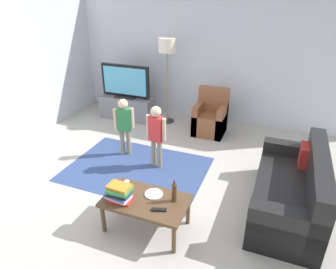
{
  "coord_description": "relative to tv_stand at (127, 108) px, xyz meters",
  "views": [
    {
      "loc": [
        1.52,
        -3.23,
        2.67
      ],
      "look_at": [
        0.0,
        0.6,
        0.65
      ],
      "focal_mm": 32.27,
      "sensor_mm": 36.0,
      "label": 1
    }
  ],
  "objects": [
    {
      "name": "tv",
      "position": [
        0.0,
        -0.02,
        0.6
      ],
      "size": [
        1.1,
        0.28,
        0.71
      ],
      "color": "black",
      "rests_on": "tv_stand"
    },
    {
      "name": "armchair",
      "position": [
        1.91,
        -0.04,
        0.05
      ],
      "size": [
        0.6,
        0.6,
        0.9
      ],
      "color": "brown",
      "rests_on": "ground"
    },
    {
      "name": "wall_back",
      "position": [
        1.65,
        0.7,
        1.11
      ],
      "size": [
        6.0,
        0.12,
        2.7
      ],
      "primitive_type": "cube",
      "color": "silver",
      "rests_on": "ground"
    },
    {
      "name": "bottle",
      "position": [
        2.19,
        -2.88,
        0.29
      ],
      "size": [
        0.06,
        0.06,
        0.29
      ],
      "color": "#4C3319",
      "rests_on": "coffee_table"
    },
    {
      "name": "plate",
      "position": [
        1.92,
        -2.86,
        0.18
      ],
      "size": [
        0.22,
        0.22,
        0.02
      ],
      "color": "white",
      "rests_on": "coffee_table"
    },
    {
      "name": "area_rug",
      "position": [
        1.15,
        -1.85,
        -0.24
      ],
      "size": [
        2.2,
        1.6,
        0.01
      ],
      "primitive_type": "cube",
      "color": "#33477A",
      "rests_on": "ground"
    },
    {
      "name": "ground",
      "position": [
        1.65,
        -2.3,
        -0.24
      ],
      "size": [
        7.8,
        7.8,
        0.0
      ],
      "primitive_type": "plane",
      "color": "#B2ADA3"
    },
    {
      "name": "floor_lamp",
      "position": [
        0.9,
        0.15,
        1.3
      ],
      "size": [
        0.36,
        0.36,
        1.78
      ],
      "color": "#262626",
      "rests_on": "ground"
    },
    {
      "name": "tv_remote",
      "position": [
        2.09,
        -3.1,
        0.19
      ],
      "size": [
        0.18,
        0.1,
        0.02
      ],
      "primitive_type": "cube",
      "rotation": [
        0.0,
        0.0,
        0.33
      ],
      "color": "black",
      "rests_on": "coffee_table"
    },
    {
      "name": "coffee_table",
      "position": [
        1.87,
        -2.98,
        0.13
      ],
      "size": [
        1.0,
        0.6,
        0.42
      ],
      "color": "#513823",
      "rests_on": "ground"
    },
    {
      "name": "book_stack",
      "position": [
        1.59,
        -3.1,
        0.28
      ],
      "size": [
        0.31,
        0.23,
        0.2
      ],
      "color": "red",
      "rests_on": "coffee_table"
    },
    {
      "name": "couch",
      "position": [
        3.51,
        -2.01,
        0.05
      ],
      "size": [
        0.8,
        1.8,
        0.86
      ],
      "color": "black",
      "rests_on": "ground"
    },
    {
      "name": "tv_stand",
      "position": [
        0.0,
        0.0,
        0.0
      ],
      "size": [
        1.2,
        0.44,
        0.5
      ],
      "color": "slate",
      "rests_on": "ground"
    },
    {
      "name": "soda_can",
      "position": [
        1.57,
        -2.88,
        0.24
      ],
      "size": [
        0.07,
        0.07,
        0.12
      ],
      "primitive_type": "cylinder",
      "color": "silver",
      "rests_on": "coffee_table"
    },
    {
      "name": "child_near_tv",
      "position": [
        0.75,
        -1.46,
        0.37
      ],
      "size": [
        0.31,
        0.21,
        1.03
      ],
      "color": "gray",
      "rests_on": "ground"
    },
    {
      "name": "child_center",
      "position": [
        1.42,
        -1.63,
        0.39
      ],
      "size": [
        0.35,
        0.17,
        1.05
      ],
      "color": "gray",
      "rests_on": "ground"
    }
  ]
}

